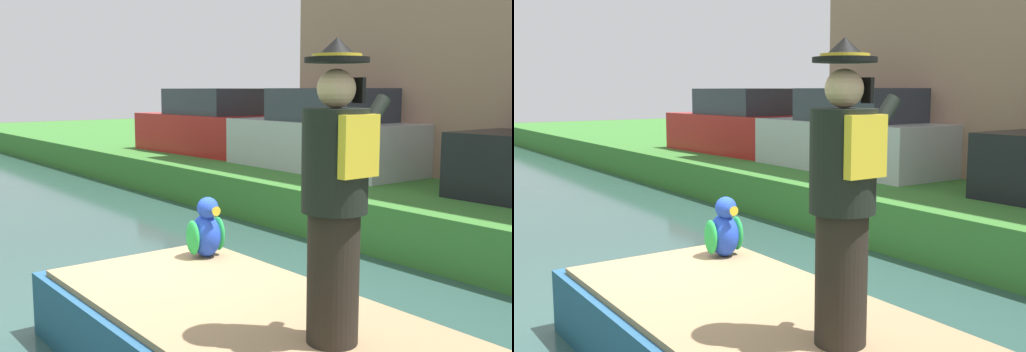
# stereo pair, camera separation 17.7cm
# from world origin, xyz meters

# --- Properties ---
(ground_plane) EXTENTS (80.00, 80.00, 0.00)m
(ground_plane) POSITION_xyz_m (0.00, 0.00, 0.00)
(ground_plane) COLOR #4C4742
(canal_water) EXTENTS (6.82, 48.00, 0.10)m
(canal_water) POSITION_xyz_m (0.00, 0.00, 0.05)
(canal_water) COLOR #2D4C47
(canal_water) RESTS_ON ground
(person_pirate) EXTENTS (0.61, 0.42, 1.85)m
(person_pirate) POSITION_xyz_m (0.06, -2.37, 1.64)
(person_pirate) COLOR black
(person_pirate) RESTS_ON boat
(parrot_plush) EXTENTS (0.36, 0.34, 0.57)m
(parrot_plush) POSITION_xyz_m (0.51, -0.24, 0.95)
(parrot_plush) COLOR blue
(parrot_plush) RESTS_ON boat
(parked_car_silver) EXTENTS (1.76, 4.02, 1.50)m
(parked_car_silver) POSITION_xyz_m (5.46, 3.30, 1.41)
(parked_car_silver) COLOR #B7B7BC
(parked_car_silver) RESTS_ON grass_bank_far
(parked_car_red) EXTENTS (1.90, 4.08, 1.50)m
(parked_car_red) POSITION_xyz_m (5.46, 7.23, 1.41)
(parked_car_red) COLOR red
(parked_car_red) RESTS_ON grass_bank_far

